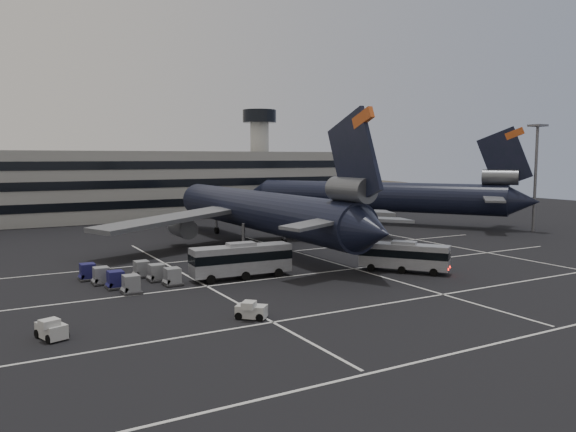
{
  "coord_description": "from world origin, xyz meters",
  "views": [
    {
      "loc": [
        -25.88,
        -47.54,
        12.78
      ],
      "look_at": [
        10.56,
        16.89,
        5.0
      ],
      "focal_mm": 35.0,
      "sensor_mm": 36.0,
      "label": 1
    }
  ],
  "objects_px": {
    "bus_near": "(404,255)",
    "bus_far": "(241,259)",
    "tug_a": "(52,329)",
    "trijet_main": "(259,210)",
    "uld_cluster": "(129,276)"
  },
  "relations": [
    {
      "from": "uld_cluster",
      "to": "bus_near",
      "type": "bearing_deg",
      "value": -18.03
    },
    {
      "from": "tug_a",
      "to": "bus_near",
      "type": "bearing_deg",
      "value": -9.76
    },
    {
      "from": "bus_near",
      "to": "bus_far",
      "type": "xyz_separation_m",
      "value": [
        -17.17,
        5.97,
        0.19
      ]
    },
    {
      "from": "bus_near",
      "to": "tug_a",
      "type": "distance_m",
      "value": 37.63
    },
    {
      "from": "bus_far",
      "to": "bus_near",
      "type": "bearing_deg",
      "value": -106.08
    },
    {
      "from": "bus_near",
      "to": "tug_a",
      "type": "xyz_separation_m",
      "value": [
        -37.18,
        -5.64,
        -1.21
      ]
    },
    {
      "from": "tug_a",
      "to": "uld_cluster",
      "type": "height_order",
      "value": "uld_cluster"
    },
    {
      "from": "trijet_main",
      "to": "bus_near",
      "type": "distance_m",
      "value": 24.85
    },
    {
      "from": "bus_near",
      "to": "tug_a",
      "type": "bearing_deg",
      "value": 150.49
    },
    {
      "from": "tug_a",
      "to": "bus_far",
      "type": "bearing_deg",
      "value": 11.73
    },
    {
      "from": "bus_near",
      "to": "bus_far",
      "type": "relative_size",
      "value": 0.84
    },
    {
      "from": "trijet_main",
      "to": "tug_a",
      "type": "bearing_deg",
      "value": -136.65
    },
    {
      "from": "trijet_main",
      "to": "bus_far",
      "type": "xyz_separation_m",
      "value": [
        -11.08,
        -17.89,
        -3.15
      ]
    },
    {
      "from": "trijet_main",
      "to": "bus_near",
      "type": "xyz_separation_m",
      "value": [
        6.08,
        -23.86,
        -3.35
      ]
    },
    {
      "from": "bus_near",
      "to": "tug_a",
      "type": "relative_size",
      "value": 3.34
    }
  ]
}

